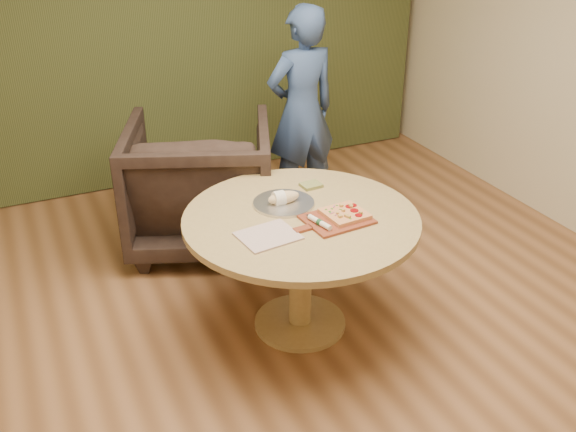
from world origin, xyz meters
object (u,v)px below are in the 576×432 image
(flatbread_pizza, at_px, (345,213))
(bread_roll, at_px, (282,198))
(person_standing, at_px, (302,111))
(pedestal_table, at_px, (301,238))
(pizza_paddle, at_px, (335,220))
(serving_tray, at_px, (284,203))
(armchair, at_px, (200,178))
(cutlery_roll, at_px, (320,222))

(flatbread_pizza, distance_m, bread_roll, 0.39)
(flatbread_pizza, relative_size, person_standing, 0.15)
(pedestal_table, xyz_separation_m, flatbread_pizza, (0.21, -0.12, 0.17))
(person_standing, bearing_deg, pizza_paddle, 65.93)
(pizza_paddle, bearing_deg, person_standing, 65.64)
(serving_tray, height_order, person_standing, person_standing)
(bread_roll, bearing_deg, flatbread_pizza, -49.87)
(bread_roll, xyz_separation_m, armchair, (-0.18, 1.06, -0.28))
(pizza_paddle, bearing_deg, serving_tray, 114.60)
(pizza_paddle, relative_size, flatbread_pizza, 1.92)
(armchair, bearing_deg, cutlery_roll, 121.54)
(pedestal_table, bearing_deg, person_standing, 64.08)
(armchair, bearing_deg, pedestal_table, 121.30)
(flatbread_pizza, relative_size, bread_roll, 1.23)
(serving_tray, xyz_separation_m, armchair, (-0.18, 1.06, -0.24))
(pedestal_table, relative_size, person_standing, 0.82)
(flatbread_pizza, distance_m, person_standing, 1.66)
(pedestal_table, bearing_deg, armchair, 99.84)
(serving_tray, distance_m, armchair, 1.10)
(serving_tray, bearing_deg, pizza_paddle, -60.56)
(serving_tray, xyz_separation_m, person_standing, (0.74, 1.29, 0.06))
(pedestal_table, relative_size, serving_tray, 3.74)
(flatbread_pizza, distance_m, armchair, 1.44)
(pizza_paddle, xyz_separation_m, serving_tray, (-0.17, 0.31, -0.00))
(flatbread_pizza, xyz_separation_m, person_standing, (0.50, 1.59, 0.04))
(cutlery_roll, bearing_deg, flatbread_pizza, -1.47)
(cutlery_roll, distance_m, person_standing, 1.76)
(flatbread_pizza, xyz_separation_m, cutlery_roll, (-0.18, -0.04, 0.00))
(bread_roll, distance_m, armchair, 1.11)
(pedestal_table, height_order, armchair, armchair)
(serving_tray, bearing_deg, cutlery_roll, -79.46)
(person_standing, bearing_deg, pedestal_table, 59.52)
(pizza_paddle, bearing_deg, armchair, 99.89)
(pedestal_table, relative_size, cutlery_roll, 6.73)
(pedestal_table, bearing_deg, flatbread_pizza, -29.87)
(cutlery_roll, relative_size, armchair, 0.19)
(flatbread_pizza, relative_size, serving_tray, 0.67)
(armchair, bearing_deg, pizza_paddle, 126.19)
(flatbread_pizza, bearing_deg, cutlery_roll, -168.03)
(pedestal_table, height_order, person_standing, person_standing)
(cutlery_roll, bearing_deg, pedestal_table, 88.47)
(serving_tray, bearing_deg, armchair, 99.94)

